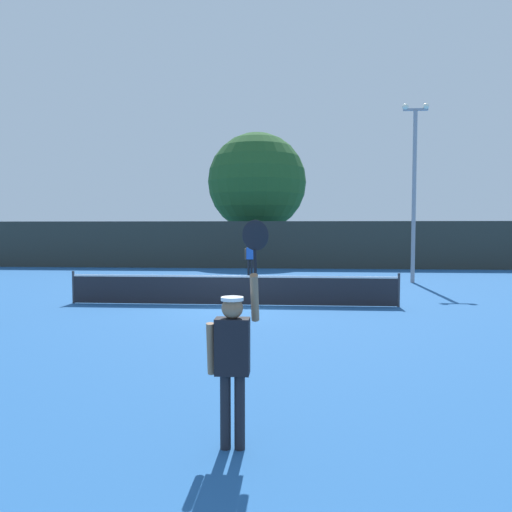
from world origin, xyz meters
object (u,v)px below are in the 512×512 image
parked_car_mid (285,251)px  parked_car_near (235,250)px  player_serving (233,348)px  light_pole (414,181)px  player_receiving (250,255)px  large_tree (257,182)px  tennis_ball (178,298)px

parked_car_mid → parked_car_near: bearing=158.1°
player_serving → parked_car_mid: 31.41m
parked_car_mid → light_pole: bearing=-64.4°
player_receiving → large_tree: size_ratio=0.18×
parked_car_near → parked_car_mid: (4.09, -1.85, 0.00)m
tennis_ball → parked_car_mid: bearing=80.0°
tennis_ball → parked_car_near: size_ratio=0.02×
player_receiving → parked_car_near: (-2.36, 12.95, -0.27)m
player_serving → light_pole: light_pole is taller
light_pole → player_receiving: bearing=158.8°
player_serving → tennis_ball: size_ratio=37.68×
large_tree → parked_car_mid: 5.67m
large_tree → player_serving: bearing=-86.4°
large_tree → light_pole: bearing=-57.2°
tennis_ball → light_pole: (9.55, 5.95, 4.58)m
tennis_ball → parked_car_near: parked_car_near is taller
light_pole → parked_car_mid: bearing=113.1°
player_serving → parked_car_mid: size_ratio=0.60×
player_serving → parked_car_near: player_serving is taller
large_tree → parked_car_mid: (2.04, 1.59, -5.05)m
tennis_ball → light_pole: light_pole is taller
tennis_ball → parked_car_mid: (3.52, 20.06, 0.74)m
large_tree → parked_car_near: 6.45m
tennis_ball → parked_car_mid: parked_car_mid is taller
player_serving → tennis_ball: player_serving is taller
tennis_ball → parked_car_near: bearing=91.5°
player_serving → large_tree: (-1.86, 29.82, 4.69)m
player_serving → tennis_ball: bearing=106.4°
player_serving → parked_car_mid: bearing=89.7°
player_receiving → light_pole: (7.76, -3.02, 3.57)m
large_tree → parked_car_near: bearing=120.8°
light_pole → parked_car_mid: (-6.03, 14.11, -3.84)m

